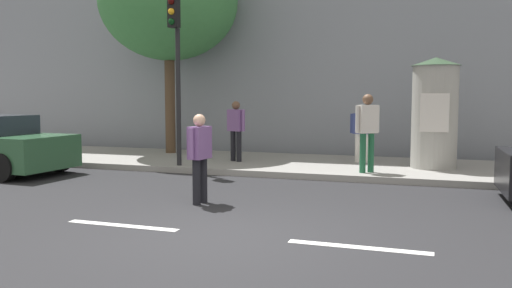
% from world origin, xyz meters
% --- Properties ---
extents(ground_plane, '(80.00, 80.00, 0.00)m').
position_xyz_m(ground_plane, '(0.00, 0.00, 0.00)').
color(ground_plane, '#232326').
extents(sidewalk_curb, '(36.00, 4.00, 0.15)m').
position_xyz_m(sidewalk_curb, '(0.00, 7.00, 0.07)').
color(sidewalk_curb, gray).
rests_on(sidewalk_curb, ground_plane).
extents(lane_markings, '(25.80, 0.16, 0.01)m').
position_xyz_m(lane_markings, '(-0.00, 0.00, 0.00)').
color(lane_markings, silver).
rests_on(lane_markings, ground_plane).
extents(traffic_light, '(0.24, 0.45, 4.16)m').
position_xyz_m(traffic_light, '(-3.54, 5.24, 2.96)').
color(traffic_light, black).
rests_on(traffic_light, sidewalk_curb).
extents(poster_column, '(1.18, 1.18, 2.67)m').
position_xyz_m(poster_column, '(2.54, 6.93, 1.50)').
color(poster_column, '#9E9B93').
rests_on(poster_column, sidewalk_curb).
extents(street_tree, '(4.18, 4.18, 6.39)m').
position_xyz_m(street_tree, '(-5.17, 7.94, 4.74)').
color(street_tree, '#4C3826').
rests_on(street_tree, sidewalk_curb).
extents(pedestrian_in_dark_shirt, '(0.30, 0.62, 1.58)m').
position_xyz_m(pedestrian_in_dark_shirt, '(-1.31, 1.82, 0.92)').
color(pedestrian_in_dark_shirt, black).
rests_on(pedestrian_in_dark_shirt, ground_plane).
extents(pedestrian_with_bag, '(0.49, 0.46, 1.79)m').
position_xyz_m(pedestrian_with_bag, '(1.11, 5.61, 1.21)').
color(pedestrian_with_bag, '#1E5938').
rests_on(pedestrian_with_bag, sidewalk_curb).
extents(pedestrian_with_backpack, '(0.58, 0.40, 1.61)m').
position_xyz_m(pedestrian_with_backpack, '(-2.48, 6.59, 1.10)').
color(pedestrian_with_backpack, black).
rests_on(pedestrian_with_backpack, sidewalk_curb).
extents(pedestrian_in_light_jacket, '(0.66, 0.29, 1.50)m').
position_xyz_m(pedestrian_in_light_jacket, '(0.75, 7.49, 1.03)').
color(pedestrian_in_light_jacket, silver).
rests_on(pedestrian_in_light_jacket, sidewalk_curb).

